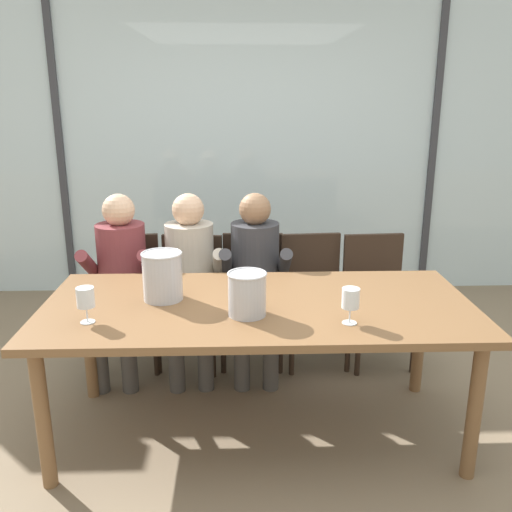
{
  "coord_description": "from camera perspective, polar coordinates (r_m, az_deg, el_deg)",
  "views": [
    {
      "loc": [
        -0.1,
        -2.65,
        1.8
      ],
      "look_at": [
        0.0,
        0.35,
        0.91
      ],
      "focal_mm": 38.46,
      "sensor_mm": 36.0,
      "label": 1
    }
  ],
  "objects": [
    {
      "name": "ice_bucket_secondary",
      "position": [
        2.66,
        -0.93,
        -3.89
      ],
      "size": [
        0.19,
        0.19,
        0.22
      ],
      "color": "#B7B7BC",
      "rests_on": "dining_table"
    },
    {
      "name": "person_charcoal_jacket",
      "position": [
        3.61,
        -0.08,
        -1.67
      ],
      "size": [
        0.46,
        0.61,
        1.18
      ],
      "rotation": [
        0.0,
        0.0,
        -0.01
      ],
      "color": "#38383D",
      "rests_on": "ground"
    },
    {
      "name": "window_glass_panel",
      "position": [
        5.02,
        -0.77,
        10.78
      ],
      "size": [
        7.42,
        0.03,
        2.6
      ],
      "primitive_type": "cube",
      "color": "silver",
      "rests_on": "ground"
    },
    {
      "name": "person_maroon_top",
      "position": [
        3.69,
        -13.93,
        -1.76
      ],
      "size": [
        0.46,
        0.61,
        1.18
      ],
      "rotation": [
        0.0,
        0.0,
        -0.01
      ],
      "color": "brown",
      "rests_on": "ground"
    },
    {
      "name": "chair_right_of_center",
      "position": [
        3.84,
        5.9,
        -3.34
      ],
      "size": [
        0.47,
        0.47,
        0.87
      ],
      "rotation": [
        0.0,
        0.0,
        0.08
      ],
      "color": "#332319",
      "rests_on": "ground"
    },
    {
      "name": "chair_near_curtain",
      "position": [
        3.9,
        -13.05,
        -3.41
      ],
      "size": [
        0.49,
        0.49,
        0.87
      ],
      "rotation": [
        0.0,
        0.0,
        0.11
      ],
      "color": "#332319",
      "rests_on": "ground"
    },
    {
      "name": "ice_bucket_primary",
      "position": [
        2.9,
        -9.7,
        -2.0
      ],
      "size": [
        0.21,
        0.21,
        0.26
      ],
      "color": "#B7B7BC",
      "rests_on": "dining_table"
    },
    {
      "name": "chair_left_of_center",
      "position": [
        3.81,
        -6.82,
        -3.52
      ],
      "size": [
        0.48,
        0.48,
        0.87
      ],
      "rotation": [
        0.0,
        0.0,
        -0.1
      ],
      "color": "#332319",
      "rests_on": "ground"
    },
    {
      "name": "window_mullion_left",
      "position": [
        5.24,
        -19.63,
        10.08
      ],
      "size": [
        0.06,
        0.06,
        2.6
      ],
      "primitive_type": "cube",
      "color": "#38383D",
      "rests_on": "ground"
    },
    {
      "name": "hillside_vineyard",
      "position": [
        9.45,
        -1.32,
        11.14
      ],
      "size": [
        13.42,
        2.4,
        1.84
      ],
      "primitive_type": "cube",
      "color": "#568942",
      "rests_on": "ground"
    },
    {
      "name": "window_mullion_right",
      "position": [
        5.31,
        17.87,
        10.31
      ],
      "size": [
        0.06,
        0.06,
        2.6
      ],
      "primitive_type": "cube",
      "color": "#38383D",
      "rests_on": "ground"
    },
    {
      "name": "chair_center",
      "position": [
        3.83,
        -0.37,
        -3.32
      ],
      "size": [
        0.46,
        0.46,
        0.87
      ],
      "rotation": [
        0.0,
        0.0,
        -0.04
      ],
      "color": "#332319",
      "rests_on": "ground"
    },
    {
      "name": "dining_table",
      "position": [
        2.87,
        0.23,
        -6.23
      ],
      "size": [
        2.22,
        1.02,
        0.76
      ],
      "color": "brown",
      "rests_on": "ground"
    },
    {
      "name": "chair_near_window_right",
      "position": [
        3.9,
        12.35,
        -3.33
      ],
      "size": [
        0.47,
        0.47,
        0.87
      ],
      "rotation": [
        0.0,
        0.0,
        0.07
      ],
      "color": "#332319",
      "rests_on": "ground"
    },
    {
      "name": "wine_glass_near_bucket",
      "position": [
        2.69,
        -17.31,
        -4.2
      ],
      "size": [
        0.08,
        0.08,
        0.17
      ],
      "color": "silver",
      "rests_on": "dining_table"
    },
    {
      "name": "wine_glass_by_left_taster",
      "position": [
        2.6,
        9.81,
        -4.52
      ],
      "size": [
        0.08,
        0.08,
        0.17
      ],
      "color": "silver",
      "rests_on": "dining_table"
    },
    {
      "name": "person_beige_jumper",
      "position": [
        3.62,
        -6.89,
        -1.73
      ],
      "size": [
        0.48,
        0.62,
        1.18
      ],
      "rotation": [
        0.0,
        0.0,
        0.05
      ],
      "color": "#B7AD9E",
      "rests_on": "ground"
    },
    {
      "name": "ground",
      "position": [
        4.07,
        -0.31,
        -9.76
      ],
      "size": [
        14.0,
        14.0,
        0.0
      ],
      "primitive_type": "plane",
      "color": "#847056"
    }
  ]
}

